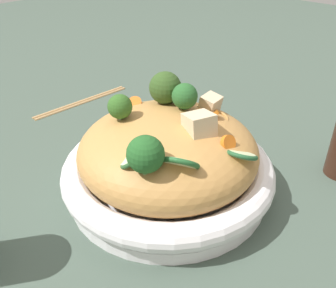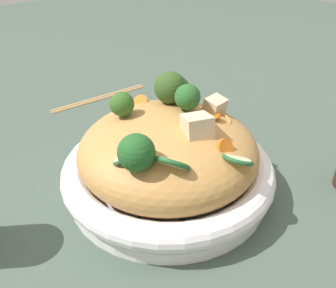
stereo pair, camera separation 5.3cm
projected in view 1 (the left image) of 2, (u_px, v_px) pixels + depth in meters
name	position (u px, v px, depth m)	size (l,w,h in m)	color
ground_plane	(168.00, 188.00, 0.57)	(3.00, 3.00, 0.00)	#415145
serving_bowl	(168.00, 173.00, 0.56)	(0.32, 0.32, 0.06)	white
noodle_heap	(168.00, 150.00, 0.54)	(0.26, 0.26, 0.10)	#B98446
broccoli_florets	(160.00, 106.00, 0.52)	(0.22, 0.17, 0.07)	#95AE70
carrot_coins	(187.00, 120.00, 0.53)	(0.06, 0.20, 0.03)	orange
zucchini_slices	(182.00, 145.00, 0.47)	(0.20, 0.20, 0.04)	beige
chicken_chunks	(203.00, 117.00, 0.51)	(0.12, 0.08, 0.04)	beige
chopsticks_pair	(82.00, 101.00, 0.83)	(0.23, 0.03, 0.01)	tan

